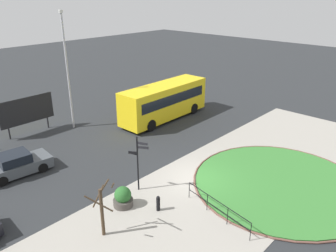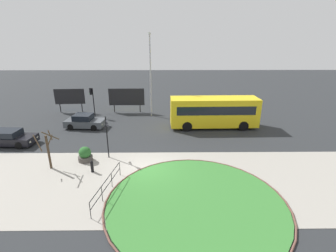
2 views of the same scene
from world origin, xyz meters
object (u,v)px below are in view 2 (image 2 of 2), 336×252
at_px(billboard_left, 70,97).
at_px(planter_near_signpost, 85,155).
at_px(bollard_foreground, 92,166).
at_px(car_far_lane, 85,122).
at_px(billboard_right, 127,97).
at_px(bus_yellow, 214,112).
at_px(lamppost_tall, 150,74).
at_px(car_near_lane, 9,138).
at_px(signpost_directional, 107,134).
at_px(street_tree_bare, 48,148).
at_px(traffic_light_near, 92,96).

relative_size(billboard_left, planter_near_signpost, 3.19).
xyz_separation_m(bollard_foreground, car_far_lane, (-3.35, 9.28, 0.21)).
relative_size(bollard_foreground, billboard_right, 0.20).
bearing_deg(bus_yellow, billboard_left, 159.82).
relative_size(lamppost_tall, planter_near_signpost, 8.20).
relative_size(car_far_lane, planter_near_signpost, 3.56).
xyz_separation_m(bus_yellow, car_near_lane, (-18.93, -4.40, -1.07)).
height_order(billboard_left, planter_near_signpost, billboard_left).
height_order(bus_yellow, billboard_right, bus_yellow).
bearing_deg(signpost_directional, street_tree_bare, -155.66).
bearing_deg(billboard_left, signpost_directional, -63.85).
relative_size(car_near_lane, traffic_light_near, 1.30).
xyz_separation_m(bus_yellow, car_far_lane, (-13.59, -0.01, -1.04)).
bearing_deg(traffic_light_near, planter_near_signpost, 117.27).
distance_m(bus_yellow, car_far_lane, 13.63).
bearing_deg(car_far_lane, traffic_light_near, 98.08).
height_order(bollard_foreground, traffic_light_near, traffic_light_near).
relative_size(billboard_left, billboard_right, 0.83).
bearing_deg(billboard_left, bus_yellow, -23.36).
bearing_deg(bus_yellow, car_far_lane, 178.98).
bearing_deg(street_tree_bare, billboard_right, 76.80).
bearing_deg(car_far_lane, billboard_right, 63.27).
distance_m(bus_yellow, planter_near_signpost, 13.61).
bearing_deg(lamppost_tall, bollard_foreground, -104.22).
height_order(lamppost_tall, planter_near_signpost, lamppost_tall).
bearing_deg(traffic_light_near, billboard_right, -140.31).
relative_size(signpost_directional, planter_near_signpost, 2.94).
bearing_deg(lamppost_tall, street_tree_bare, -116.77).
relative_size(bollard_foreground, bus_yellow, 0.10).
height_order(car_near_lane, billboard_left, billboard_left).
xyz_separation_m(signpost_directional, bollard_foreground, (-0.67, -2.25, -1.55)).
xyz_separation_m(traffic_light_near, billboard_left, (-3.42, 1.96, -0.57)).
bearing_deg(signpost_directional, bus_yellow, 36.32).
bearing_deg(bus_yellow, billboard_right, 148.94).
bearing_deg(car_far_lane, lamppost_tall, 37.62).
distance_m(car_near_lane, car_far_lane, 6.90).
distance_m(signpost_directional, bus_yellow, 11.88).
height_order(car_near_lane, car_far_lane, car_far_lane).
height_order(bollard_foreground, car_far_lane, car_far_lane).
xyz_separation_m(traffic_light_near, planter_near_signpost, (2.54, -11.58, -2.03)).
distance_m(bollard_foreground, car_near_lane, 9.97).
bearing_deg(traffic_light_near, signpost_directional, 125.78).
distance_m(signpost_directional, planter_near_signpost, 2.31).
xyz_separation_m(bollard_foreground, bus_yellow, (10.24, 9.29, 1.24)).
bearing_deg(signpost_directional, lamppost_tall, 76.24).
relative_size(car_far_lane, billboard_right, 0.93).
height_order(traffic_light_near, lamppost_tall, lamppost_tall).
bearing_deg(car_far_lane, planter_near_signpost, -67.30).
xyz_separation_m(lamppost_tall, street_tree_bare, (-6.57, -13.02, -3.48)).
height_order(bollard_foreground, billboard_right, billboard_right).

